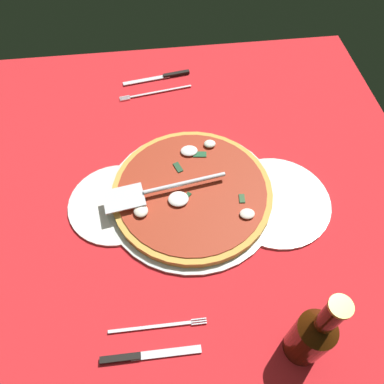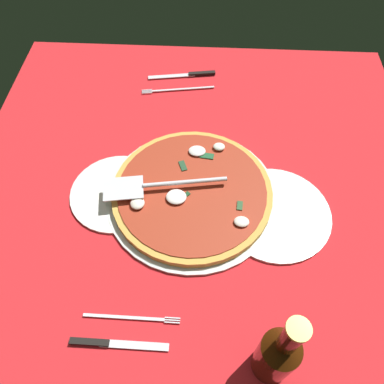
% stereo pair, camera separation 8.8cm
% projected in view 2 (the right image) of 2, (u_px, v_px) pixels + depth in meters
% --- Properties ---
extents(ground_plane, '(1.12, 1.12, 0.01)m').
position_uv_depth(ground_plane, '(195.00, 188.00, 0.92)').
color(ground_plane, red).
extents(checker_pattern, '(1.12, 1.12, 0.00)m').
position_uv_depth(checker_pattern, '(195.00, 187.00, 0.92)').
color(checker_pattern, silver).
rests_on(checker_pattern, ground_plane).
extents(pizza_pan, '(0.40, 0.40, 0.01)m').
position_uv_depth(pizza_pan, '(192.00, 196.00, 0.89)').
color(pizza_pan, silver).
rests_on(pizza_pan, ground_plane).
extents(dinner_plate_left, '(0.25, 0.25, 0.01)m').
position_uv_depth(dinner_plate_left, '(275.00, 213.00, 0.87)').
color(dinner_plate_left, white).
rests_on(dinner_plate_left, ground_plane).
extents(dinner_plate_right, '(0.22, 0.22, 0.01)m').
position_uv_depth(dinner_plate_right, '(118.00, 193.00, 0.90)').
color(dinner_plate_right, white).
rests_on(dinner_plate_right, ground_plane).
extents(pizza, '(0.37, 0.37, 0.03)m').
position_uv_depth(pizza, '(192.00, 192.00, 0.88)').
color(pizza, gold).
rests_on(pizza, pizza_pan).
extents(pizza_server, '(0.28, 0.08, 0.01)m').
position_uv_depth(pizza_server, '(156.00, 185.00, 0.86)').
color(pizza_server, silver).
rests_on(pizza_server, pizza).
extents(place_setting_near, '(0.23, 0.17, 0.01)m').
position_uv_depth(place_setting_near, '(183.00, 83.00, 1.13)').
color(place_setting_near, white).
rests_on(place_setting_near, ground_plane).
extents(place_setting_far, '(0.21, 0.11, 0.01)m').
position_uv_depth(place_setting_far, '(121.00, 332.00, 0.72)').
color(place_setting_far, white).
rests_on(place_setting_far, ground_plane).
extents(beer_bottle, '(0.07, 0.07, 0.24)m').
position_uv_depth(beer_bottle, '(278.00, 354.00, 0.61)').
color(beer_bottle, '#3D1A06').
rests_on(beer_bottle, ground_plane).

